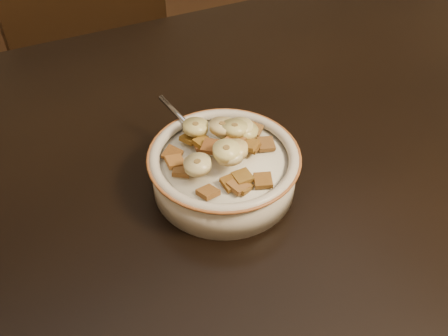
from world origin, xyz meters
name	(u,v)px	position (x,y,z in m)	size (l,w,h in m)	color
table	(336,157)	(0.00, 0.00, 0.73)	(1.40, 0.90, 0.04)	black
chair	(112,68)	(-0.16, 0.69, 0.52)	(0.46, 0.46, 1.03)	black
cereal_bowl	(224,173)	(-0.17, 0.00, 0.77)	(0.18, 0.18, 0.04)	beige
milk	(224,161)	(-0.17, 0.00, 0.79)	(0.15, 0.15, 0.00)	silver
spoon	(209,146)	(-0.18, 0.02, 0.80)	(0.03, 0.04, 0.01)	#A5B0C2
cereal_square_0	(234,132)	(-0.14, 0.03, 0.80)	(0.02, 0.02, 0.01)	brown
cereal_square_1	(175,162)	(-0.23, 0.01, 0.80)	(0.02, 0.02, 0.01)	brown
cereal_square_2	(235,137)	(-0.15, 0.02, 0.81)	(0.02, 0.02, 0.01)	#965D25
cereal_square_3	(238,186)	(-0.18, -0.06, 0.80)	(0.02, 0.02, 0.01)	brown
cereal_square_4	(249,145)	(-0.14, -0.01, 0.81)	(0.02, 0.02, 0.01)	brown
cereal_square_5	(203,144)	(-0.19, 0.02, 0.81)	(0.02, 0.02, 0.01)	brown
cereal_square_6	(198,137)	(-0.19, 0.04, 0.80)	(0.02, 0.02, 0.01)	#9C6737
cereal_square_7	(208,192)	(-0.21, -0.05, 0.80)	(0.02, 0.02, 0.01)	#955628
cereal_square_8	(251,146)	(-0.14, -0.01, 0.81)	(0.02, 0.02, 0.01)	brown
cereal_square_9	(235,140)	(-0.16, 0.00, 0.81)	(0.02, 0.02, 0.01)	#9C672F
cereal_square_10	(190,139)	(-0.20, 0.04, 0.80)	(0.02, 0.02, 0.01)	brown
cereal_square_11	(182,171)	(-0.23, 0.00, 0.80)	(0.02, 0.02, 0.01)	brown
cereal_square_12	(203,143)	(-0.19, 0.02, 0.81)	(0.02, 0.02, 0.01)	brown
cereal_square_13	(231,183)	(-0.18, -0.05, 0.80)	(0.02, 0.02, 0.01)	brown
cereal_square_14	(243,177)	(-0.17, -0.05, 0.80)	(0.02, 0.02, 0.01)	olive
cereal_square_15	(254,129)	(-0.12, 0.03, 0.80)	(0.02, 0.02, 0.01)	brown
cereal_square_16	(232,137)	(-0.16, 0.01, 0.81)	(0.02, 0.02, 0.01)	#9B551D
cereal_square_17	(263,180)	(-0.15, -0.06, 0.80)	(0.02, 0.02, 0.01)	brown
cereal_square_18	(211,146)	(-0.19, 0.00, 0.82)	(0.02, 0.02, 0.01)	brown
cereal_square_19	(198,167)	(-0.21, -0.01, 0.80)	(0.02, 0.02, 0.01)	#925F28
cereal_square_20	(172,154)	(-0.23, 0.03, 0.80)	(0.02, 0.02, 0.01)	brown
cereal_square_21	(241,187)	(-0.18, -0.06, 0.80)	(0.02, 0.02, 0.01)	#9B6520
cereal_square_22	(266,144)	(-0.12, -0.01, 0.80)	(0.02, 0.02, 0.01)	brown
banana_slice_0	(225,128)	(-0.16, 0.03, 0.82)	(0.03, 0.03, 0.01)	#CABB78
banana_slice_1	(240,127)	(-0.14, 0.02, 0.82)	(0.03, 0.03, 0.01)	#FFEDA9
banana_slice_2	(226,151)	(-0.18, -0.02, 0.83)	(0.03, 0.03, 0.01)	#FFF08F
banana_slice_3	(230,155)	(-0.18, -0.02, 0.82)	(0.03, 0.03, 0.01)	beige
banana_slice_4	(235,128)	(-0.15, 0.02, 0.82)	(0.03, 0.03, 0.01)	#E9D978
banana_slice_5	(198,164)	(-0.21, -0.02, 0.82)	(0.03, 0.03, 0.01)	#F0E89E
banana_slice_6	(245,131)	(-0.14, 0.01, 0.81)	(0.03, 0.03, 0.01)	tan
banana_slice_7	(222,126)	(-0.16, 0.03, 0.82)	(0.03, 0.03, 0.01)	#F7D77F
banana_slice_8	(196,127)	(-0.19, 0.04, 0.82)	(0.03, 0.03, 0.01)	#D1C67D
banana_slice_9	(234,150)	(-0.17, -0.02, 0.82)	(0.03, 0.03, 0.01)	#EFC773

